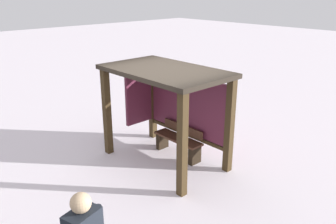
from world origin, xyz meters
The scene contains 3 objects.
ground_plane centered at (0.00, 0.00, 0.00)m, with size 60.00×60.00×0.00m, color white.
bus_shelter centered at (-0.11, 0.21, 1.63)m, with size 2.84×1.72×2.23m.
bench_left_inside centered at (0.00, 0.45, 0.37)m, with size 1.33×0.38×0.76m.
Camera 1 is at (5.45, -4.95, 3.88)m, focal length 36.90 mm.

